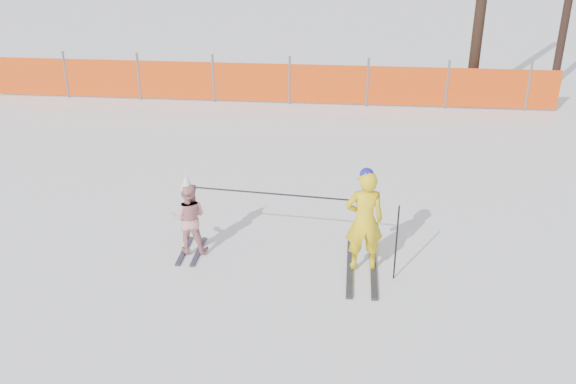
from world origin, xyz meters
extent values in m
plane|color=white|center=(0.00, 0.00, 0.00)|extent=(120.00, 120.00, 0.00)
cube|color=black|center=(0.95, 0.10, 0.02)|extent=(0.09, 1.59, 0.04)
cube|color=black|center=(1.29, 0.10, 0.02)|extent=(0.09, 1.59, 0.04)
imported|color=yellow|center=(1.12, 0.10, 0.80)|extent=(0.60, 0.44, 1.51)
sphere|color=#1C1F9B|center=(1.12, 0.10, 1.49)|extent=(0.20, 0.20, 0.20)
cube|color=black|center=(-1.57, 0.34, 0.01)|extent=(0.09, 0.86, 0.03)
cube|color=black|center=(-1.35, 0.34, 0.01)|extent=(0.09, 0.86, 0.03)
imported|color=pink|center=(-1.46, 0.34, 0.58)|extent=(0.55, 0.44, 1.11)
cone|color=white|center=(-1.46, 0.34, 1.17)|extent=(0.19, 0.19, 0.24)
cylinder|color=black|center=(1.57, -0.10, 0.57)|extent=(0.02, 0.02, 1.14)
cylinder|color=black|center=(-0.17, 0.22, 1.09)|extent=(2.33, 0.24, 0.02)
cylinder|color=#595960|center=(-6.73, 8.19, 0.62)|extent=(0.06, 0.06, 1.25)
cylinder|color=#595960|center=(-4.73, 8.19, 0.62)|extent=(0.06, 0.06, 1.25)
cylinder|color=#595960|center=(-2.73, 8.19, 0.62)|extent=(0.06, 0.06, 1.25)
cylinder|color=#595960|center=(-0.73, 8.19, 0.62)|extent=(0.06, 0.06, 1.25)
cylinder|color=#595960|center=(1.27, 8.19, 0.62)|extent=(0.06, 0.06, 1.25)
cylinder|color=#595960|center=(3.27, 8.19, 0.62)|extent=(0.06, 0.06, 1.25)
cylinder|color=#595960|center=(5.27, 8.19, 0.62)|extent=(0.06, 0.06, 1.25)
cube|color=#E3450B|center=(-1.35, 8.19, 0.55)|extent=(14.77, 0.02, 1.00)
camera|label=1|loc=(0.85, -7.96, 4.90)|focal=40.00mm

